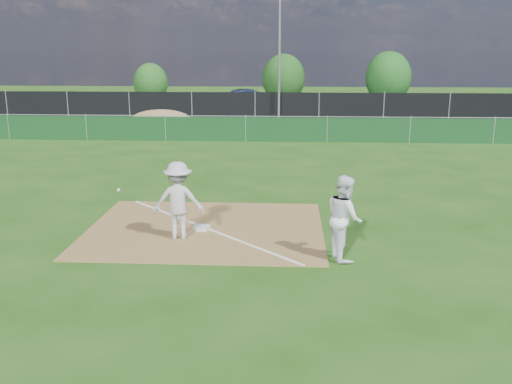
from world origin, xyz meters
The scene contains 17 objects.
ground centered at (0.00, 10.00, 0.00)m, with size 90.00×90.00×0.00m, color #1E470F.
infield_dirt centered at (0.00, 1.00, 0.01)m, with size 6.00×5.00×0.02m, color olive.
foul_line centered at (0.00, 1.00, 0.03)m, with size 0.08×7.00×0.01m, color white.
green_fence centered at (0.00, 15.00, 0.60)m, with size 44.00×0.05×1.20m, color #0E3516.
dirt_mound centered at (-5.00, 18.50, 0.58)m, with size 3.38×2.60×1.17m, color olive.
black_fence centered at (0.00, 23.00, 0.90)m, with size 46.00×0.04×1.80m, color black.
parking_lot centered at (0.00, 28.00, 0.01)m, with size 46.00×9.00×0.01m, color black.
light_pole centered at (1.50, 22.70, 4.00)m, with size 0.16×0.16×8.00m, color slate.
first_base centered at (-0.10, 0.90, 0.06)m, with size 0.39×0.39×0.08m, color silver.
play_at_first centered at (-0.53, 0.21, 0.97)m, with size 2.15×0.75×1.89m.
runner centered at (3.34, -0.91, 0.94)m, with size 0.92×0.71×1.89m, color white.
car_left centered at (-7.80, 28.13, 0.72)m, with size 1.67×4.16×1.42m, color #94979B.
car_mid centered at (-0.52, 27.74, 0.82)m, with size 1.71×4.91×1.62m, color black.
car_right centered at (3.31, 26.66, 0.60)m, with size 1.64×4.04×1.17m, color black.
tree_left centered at (-9.13, 33.64, 1.69)m, with size 2.78×2.78×3.29m.
tree_mid centered at (1.68, 33.52, 2.07)m, with size 3.40×3.40×4.03m.
tree_right centered at (9.97, 33.52, 2.18)m, with size 3.57×3.57×4.24m.
Camera 1 is at (2.08, -12.90, 4.55)m, focal length 40.00 mm.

